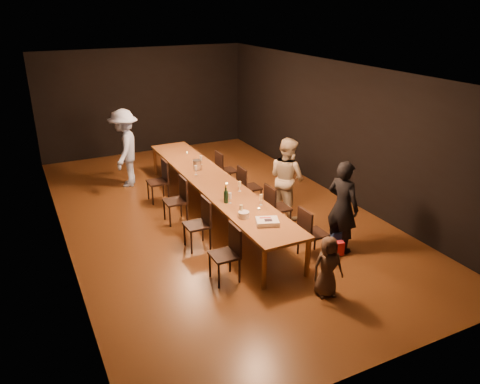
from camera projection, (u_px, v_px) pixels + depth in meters
name	position (u px, v px, depth m)	size (l,w,h in m)	color
ground	(214.00, 214.00, 9.94)	(10.00, 10.00, 0.00)	#4D2513
room_shell	(212.00, 118.00, 9.15)	(6.04, 10.04, 3.02)	black
table	(214.00, 183.00, 9.67)	(0.90, 6.00, 0.75)	brown
chair_right_0	(313.00, 233.00, 8.12)	(0.42, 0.42, 0.93)	black
chair_right_1	(278.00, 207.00, 9.11)	(0.42, 0.42, 0.93)	black
chair_right_2	(250.00, 187.00, 10.11)	(0.42, 0.42, 0.93)	black
chair_right_3	(227.00, 170.00, 11.10)	(0.42, 0.42, 0.93)	black
chair_left_0	(224.00, 254.00, 7.42)	(0.42, 0.42, 0.93)	black
chair_left_1	(197.00, 224.00, 8.42)	(0.42, 0.42, 0.93)	black
chair_left_2	(175.00, 201.00, 9.41)	(0.42, 0.42, 0.93)	black
chair_left_3	(157.00, 181.00, 10.41)	(0.42, 0.42, 0.93)	black
woman_birthday	(343.00, 207.00, 8.21)	(0.62, 0.40, 1.69)	black
woman_tan	(287.00, 178.00, 9.57)	(0.82, 0.64, 1.68)	beige
man_blue	(125.00, 148.00, 11.14)	(1.21, 0.69, 1.87)	#99B6ED
child	(328.00, 267.00, 7.04)	(0.48, 0.31, 0.98)	#433225
gift_bag_red	(338.00, 248.00, 8.29)	(0.22, 0.12, 0.25)	red
gift_bag_blue	(338.00, 239.00, 8.53)	(0.26, 0.17, 0.32)	#264DA6
birthday_cake	(267.00, 222.00, 7.77)	(0.45, 0.41, 0.09)	white
plate_stack	(244.00, 215.00, 8.00)	(0.19, 0.19, 0.11)	white
champagne_bottle	(226.00, 194.00, 8.54)	(0.08, 0.08, 0.35)	black
ice_bucket	(197.00, 165.00, 10.30)	(0.18, 0.18, 0.20)	silver
wineglass_0	(241.00, 210.00, 8.04)	(0.06, 0.06, 0.21)	beige
wineglass_1	(261.00, 200.00, 8.47)	(0.06, 0.06, 0.21)	beige
wineglass_2	(230.00, 198.00, 8.55)	(0.06, 0.06, 0.21)	silver
wineglass_3	(240.00, 186.00, 9.08)	(0.06, 0.06, 0.21)	beige
wineglass_4	(196.00, 170.00, 9.95)	(0.06, 0.06, 0.21)	silver
wineglass_5	(201.00, 160.00, 10.57)	(0.06, 0.06, 0.21)	silver
tealight_near	(259.00, 209.00, 8.31)	(0.05, 0.05, 0.03)	#B2B7B2
tealight_mid	(227.00, 184.00, 9.44)	(0.05, 0.05, 0.03)	#B2B7B2
tealight_far	(187.00, 153.00, 11.35)	(0.05, 0.05, 0.03)	#B2B7B2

